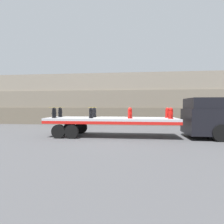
{
  "coord_description": "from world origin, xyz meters",
  "views": [
    {
      "loc": [
        1.45,
        -12.74,
        2.23
      ],
      "look_at": [
        0.06,
        0.0,
        1.8
      ],
      "focal_mm": 28.0,
      "sensor_mm": 36.0,
      "label": 1
    }
  ],
  "objects_px": {
    "flatbed_trailer": "(103,121)",
    "fire_hydrant_black_near_0": "(54,113)",
    "fire_hydrant_black_far_1": "(94,113)",
    "fire_hydrant_red_far_2": "(130,113)",
    "truck_cab": "(206,118)",
    "fire_hydrant_red_near_3": "(171,113)",
    "fire_hydrant_red_near_2": "(130,113)",
    "fire_hydrant_black_near_1": "(91,113)",
    "fire_hydrant_red_far_3": "(167,113)",
    "fire_hydrant_black_far_0": "(60,112)"
  },
  "relations": [
    {
      "from": "flatbed_trailer",
      "to": "fire_hydrant_black_near_0",
      "type": "bearing_deg",
      "value": -171.12
    },
    {
      "from": "flatbed_trailer",
      "to": "fire_hydrant_red_near_2",
      "type": "bearing_deg",
      "value": -15.27
    },
    {
      "from": "flatbed_trailer",
      "to": "truck_cab",
      "type": "bearing_deg",
      "value": 0.0
    },
    {
      "from": "truck_cab",
      "to": "fire_hydrant_black_far_1",
      "type": "xyz_separation_m",
      "value": [
        -8.04,
        0.55,
        0.32
      ]
    },
    {
      "from": "fire_hydrant_black_far_1",
      "to": "fire_hydrant_red_near_3",
      "type": "distance_m",
      "value": 5.62
    },
    {
      "from": "fire_hydrant_red_near_2",
      "to": "fire_hydrant_red_near_3",
      "type": "height_order",
      "value": "same"
    },
    {
      "from": "fire_hydrant_black_near_0",
      "to": "fire_hydrant_black_far_0",
      "type": "xyz_separation_m",
      "value": [
        0.0,
        1.1,
        0.0
      ]
    },
    {
      "from": "fire_hydrant_black_near_0",
      "to": "fire_hydrant_black_far_0",
      "type": "bearing_deg",
      "value": 90.0
    },
    {
      "from": "fire_hydrant_black_far_0",
      "to": "fire_hydrant_black_near_1",
      "type": "distance_m",
      "value": 2.97
    },
    {
      "from": "flatbed_trailer",
      "to": "fire_hydrant_black_far_1",
      "type": "relative_size",
      "value": 12.58
    },
    {
      "from": "truck_cab",
      "to": "fire_hydrant_black_far_1",
      "type": "bearing_deg",
      "value": 176.1
    },
    {
      "from": "truck_cab",
      "to": "fire_hydrant_red_near_2",
      "type": "bearing_deg",
      "value": -174.08
    },
    {
      "from": "fire_hydrant_red_far_2",
      "to": "fire_hydrant_red_near_3",
      "type": "xyz_separation_m",
      "value": [
        2.76,
        -1.1,
        0.0
      ]
    },
    {
      "from": "fire_hydrant_red_near_3",
      "to": "fire_hydrant_black_far_0",
      "type": "bearing_deg",
      "value": 172.45
    },
    {
      "from": "truck_cab",
      "to": "fire_hydrant_black_far_0",
      "type": "xyz_separation_m",
      "value": [
        -10.8,
        0.55,
        0.32
      ]
    },
    {
      "from": "truck_cab",
      "to": "fire_hydrant_black_near_0",
      "type": "relative_size",
      "value": 3.7
    },
    {
      "from": "fire_hydrant_black_far_0",
      "to": "fire_hydrant_black_near_1",
      "type": "height_order",
      "value": "same"
    },
    {
      "from": "fire_hydrant_black_far_0",
      "to": "fire_hydrant_red_far_3",
      "type": "distance_m",
      "value": 8.27
    },
    {
      "from": "flatbed_trailer",
      "to": "fire_hydrant_red_near_2",
      "type": "distance_m",
      "value": 2.17
    },
    {
      "from": "fire_hydrant_black_near_0",
      "to": "fire_hydrant_red_far_2",
      "type": "bearing_deg",
      "value": 11.24
    },
    {
      "from": "fire_hydrant_red_near_2",
      "to": "fire_hydrant_red_far_2",
      "type": "relative_size",
      "value": 1.0
    },
    {
      "from": "fire_hydrant_black_far_1",
      "to": "fire_hydrant_black_near_1",
      "type": "bearing_deg",
      "value": -90.0
    },
    {
      "from": "fire_hydrant_black_near_1",
      "to": "fire_hydrant_red_far_2",
      "type": "xyz_separation_m",
      "value": [
        2.76,
        1.1,
        0.0
      ]
    },
    {
      "from": "flatbed_trailer",
      "to": "fire_hydrant_black_near_0",
      "type": "height_order",
      "value": "fire_hydrant_black_near_0"
    },
    {
      "from": "fire_hydrant_black_near_0",
      "to": "fire_hydrant_red_near_3",
      "type": "distance_m",
      "value": 8.27
    },
    {
      "from": "fire_hydrant_black_far_1",
      "to": "fire_hydrant_red_far_2",
      "type": "distance_m",
      "value": 2.76
    },
    {
      "from": "fire_hydrant_black_near_1",
      "to": "fire_hydrant_red_far_3",
      "type": "xyz_separation_m",
      "value": [
        5.51,
        1.1,
        0.0
      ]
    },
    {
      "from": "flatbed_trailer",
      "to": "fire_hydrant_red_near_3",
      "type": "height_order",
      "value": "fire_hydrant_red_near_3"
    },
    {
      "from": "fire_hydrant_black_far_0",
      "to": "fire_hydrant_red_near_3",
      "type": "distance_m",
      "value": 8.34
    },
    {
      "from": "fire_hydrant_black_far_0",
      "to": "fire_hydrant_black_near_1",
      "type": "bearing_deg",
      "value": -21.67
    },
    {
      "from": "fire_hydrant_black_near_1",
      "to": "fire_hydrant_black_far_1",
      "type": "distance_m",
      "value": 1.1
    },
    {
      "from": "fire_hydrant_red_near_2",
      "to": "fire_hydrant_red_far_3",
      "type": "xyz_separation_m",
      "value": [
        2.76,
        1.1,
        0.0
      ]
    },
    {
      "from": "fire_hydrant_black_near_0",
      "to": "fire_hydrant_red_far_3",
      "type": "relative_size",
      "value": 1.0
    },
    {
      "from": "fire_hydrant_black_near_0",
      "to": "truck_cab",
      "type": "bearing_deg",
      "value": 2.9
    },
    {
      "from": "fire_hydrant_red_far_2",
      "to": "fire_hydrant_black_far_0",
      "type": "bearing_deg",
      "value": 180.0
    },
    {
      "from": "fire_hydrant_black_near_0",
      "to": "fire_hydrant_black_far_1",
      "type": "relative_size",
      "value": 1.0
    },
    {
      "from": "fire_hydrant_red_far_3",
      "to": "fire_hydrant_black_far_1",
      "type": "bearing_deg",
      "value": 180.0
    },
    {
      "from": "fire_hydrant_black_near_1",
      "to": "fire_hydrant_black_far_1",
      "type": "relative_size",
      "value": 1.0
    },
    {
      "from": "fire_hydrant_red_far_2",
      "to": "fire_hydrant_red_near_3",
      "type": "distance_m",
      "value": 2.97
    },
    {
      "from": "fire_hydrant_red_far_2",
      "to": "truck_cab",
      "type": "bearing_deg",
      "value": -5.92
    },
    {
      "from": "fire_hydrant_black_near_1",
      "to": "fire_hydrant_black_near_0",
      "type": "bearing_deg",
      "value": 180.0
    },
    {
      "from": "truck_cab",
      "to": "flatbed_trailer",
      "type": "bearing_deg",
      "value": 180.0
    },
    {
      "from": "fire_hydrant_black_near_1",
      "to": "fire_hydrant_red_near_2",
      "type": "xyz_separation_m",
      "value": [
        2.76,
        0.0,
        0.0
      ]
    },
    {
      "from": "fire_hydrant_black_near_0",
      "to": "fire_hydrant_black_near_1",
      "type": "distance_m",
      "value": 2.76
    },
    {
      "from": "fire_hydrant_red_near_2",
      "to": "fire_hydrant_black_near_1",
      "type": "bearing_deg",
      "value": 180.0
    },
    {
      "from": "fire_hydrant_black_near_0",
      "to": "fire_hydrant_red_near_3",
      "type": "xyz_separation_m",
      "value": [
        8.27,
        0.0,
        0.0
      ]
    },
    {
      "from": "fire_hydrant_black_far_1",
      "to": "fire_hydrant_black_far_0",
      "type": "bearing_deg",
      "value": 180.0
    },
    {
      "from": "fire_hydrant_black_near_1",
      "to": "fire_hydrant_red_near_3",
      "type": "height_order",
      "value": "same"
    },
    {
      "from": "truck_cab",
      "to": "flatbed_trailer",
      "type": "relative_size",
      "value": 0.29
    },
    {
      "from": "fire_hydrant_black_near_1",
      "to": "fire_hydrant_red_far_2",
      "type": "bearing_deg",
      "value": 21.67
    }
  ]
}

